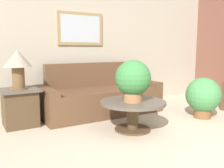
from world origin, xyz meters
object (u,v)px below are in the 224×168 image
(coffee_table, at_px, (133,109))
(potted_plant_floor, at_px, (203,96))
(table_lamp, at_px, (18,62))
(potted_plant_on_table, at_px, (133,79))
(side_table, at_px, (20,107))
(couch_main, at_px, (100,97))

(coffee_table, xyz_separation_m, potted_plant_floor, (1.50, -0.07, 0.07))
(coffee_table, height_order, potted_plant_floor, potted_plant_floor)
(table_lamp, xyz_separation_m, potted_plant_on_table, (1.41, -1.15, -0.24))
(side_table, bearing_deg, couch_main, 2.59)
(potted_plant_floor, bearing_deg, potted_plant_on_table, 178.55)
(coffee_table, bearing_deg, table_lamp, 142.09)
(couch_main, xyz_separation_m, potted_plant_floor, (1.44, -1.26, 0.09))
(potted_plant_floor, bearing_deg, coffee_table, 177.19)
(potted_plant_on_table, bearing_deg, potted_plant_floor, -1.45)
(coffee_table, distance_m, table_lamp, 1.95)
(side_table, relative_size, table_lamp, 0.97)
(couch_main, height_order, table_lamp, table_lamp)
(table_lamp, relative_size, potted_plant_floor, 0.85)
(coffee_table, relative_size, potted_plant_on_table, 1.60)
(table_lamp, bearing_deg, potted_plant_floor, -22.11)
(side_table, xyz_separation_m, table_lamp, (-0.00, 0.00, 0.72))
(table_lamp, bearing_deg, couch_main, 2.59)
(coffee_table, distance_m, potted_plant_on_table, 0.46)
(couch_main, bearing_deg, potted_plant_on_table, -93.99)
(table_lamp, relative_size, potted_plant_on_table, 1.00)
(potted_plant_on_table, bearing_deg, couch_main, 86.01)
(coffee_table, relative_size, potted_plant_floor, 1.36)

